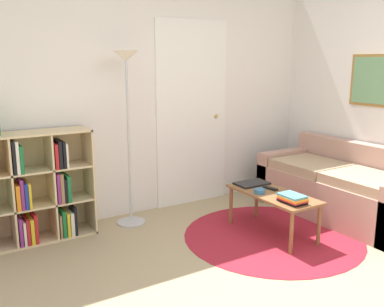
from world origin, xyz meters
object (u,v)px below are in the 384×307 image
(bookshelf, at_px, (26,190))
(couch, at_px, (344,189))
(floor_lamp, at_px, (127,92))
(coffee_table, at_px, (273,198))
(bowl, at_px, (260,191))
(laptop, at_px, (252,183))

(bookshelf, bearing_deg, couch, -19.16)
(floor_lamp, relative_size, couch, 0.98)
(coffee_table, bearing_deg, couch, -0.04)
(bookshelf, distance_m, coffee_table, 2.29)
(floor_lamp, bearing_deg, bowl, -44.85)
(laptop, relative_size, bowl, 3.09)
(floor_lamp, height_order, bowl, floor_lamp)
(floor_lamp, bearing_deg, coffee_table, -43.38)
(bookshelf, height_order, couch, bookshelf)
(floor_lamp, relative_size, laptop, 5.20)
(couch, bearing_deg, coffee_table, 179.96)
(bookshelf, bearing_deg, bowl, -27.62)
(bookshelf, distance_m, laptop, 2.17)
(bookshelf, relative_size, laptop, 3.29)
(couch, relative_size, coffee_table, 1.90)
(bookshelf, xyz_separation_m, couch, (3.05, -1.06, -0.21))
(bookshelf, xyz_separation_m, laptop, (2.04, -0.73, -0.07))
(coffee_table, xyz_separation_m, laptop, (0.01, 0.33, 0.06))
(laptop, bearing_deg, coffee_table, -92.56)
(couch, bearing_deg, floor_lamp, 154.63)
(floor_lamp, relative_size, bowl, 16.08)
(bowl, bearing_deg, laptop, 64.47)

